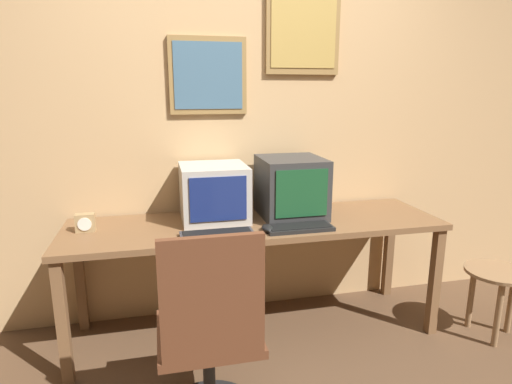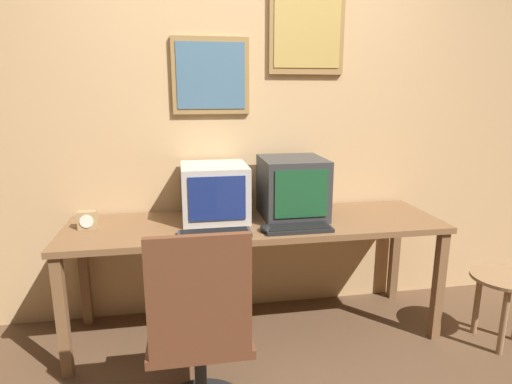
% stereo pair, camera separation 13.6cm
% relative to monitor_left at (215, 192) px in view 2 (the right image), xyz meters
% --- Properties ---
extents(wall_back, '(8.00, 0.08, 2.60)m').
position_rel_monitor_left_xyz_m(wall_back, '(0.24, 0.26, 0.41)').
color(wall_back, tan).
rests_on(wall_back, ground_plane).
extents(desk, '(2.26, 0.65, 0.73)m').
position_rel_monitor_left_xyz_m(desk, '(0.24, -0.11, -0.24)').
color(desk, brown).
rests_on(desk, ground_plane).
extents(monitor_left, '(0.40, 0.40, 0.34)m').
position_rel_monitor_left_xyz_m(monitor_left, '(0.00, 0.00, 0.00)').
color(monitor_left, '#B7B2A8').
rests_on(monitor_left, desk).
extents(monitor_right, '(0.38, 0.42, 0.37)m').
position_rel_monitor_left_xyz_m(monitor_right, '(0.48, -0.03, 0.02)').
color(monitor_right, '#333333').
rests_on(monitor_right, desk).
extents(keyboard_main, '(0.40, 0.13, 0.03)m').
position_rel_monitor_left_xyz_m(keyboard_main, '(-0.03, -0.32, -0.16)').
color(keyboard_main, '#333338').
rests_on(keyboard_main, desk).
extents(keyboard_side, '(0.38, 0.15, 0.03)m').
position_rel_monitor_left_xyz_m(keyboard_side, '(0.44, -0.32, -0.16)').
color(keyboard_side, black).
rests_on(keyboard_side, desk).
extents(mouse_near_keyboard, '(0.06, 0.11, 0.04)m').
position_rel_monitor_left_xyz_m(mouse_near_keyboard, '(0.26, -0.31, -0.15)').
color(mouse_near_keyboard, black).
rests_on(mouse_near_keyboard, desk).
extents(desk_clock, '(0.10, 0.06, 0.10)m').
position_rel_monitor_left_xyz_m(desk_clock, '(-0.74, -0.08, -0.12)').
color(desk_clock, '#A38456').
rests_on(desk_clock, desk).
extents(office_chair, '(0.47, 0.47, 0.98)m').
position_rel_monitor_left_xyz_m(office_chair, '(-0.14, -0.87, -0.48)').
color(office_chair, black).
rests_on(office_chair, ground_plane).
extents(side_stool, '(0.38, 0.38, 0.44)m').
position_rel_monitor_left_xyz_m(side_stool, '(1.67, -0.50, -0.55)').
color(side_stool, '#8E6B47').
rests_on(side_stool, ground_plane).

